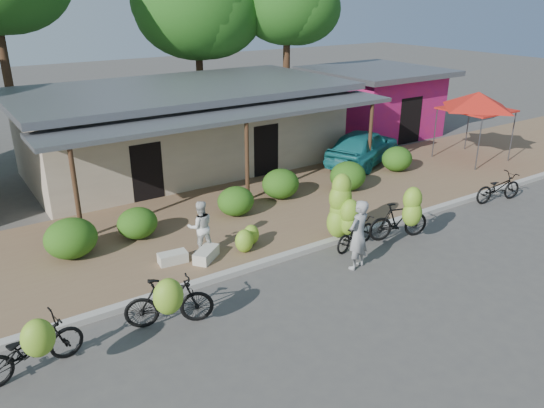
{
  "coord_description": "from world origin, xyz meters",
  "views": [
    {
      "loc": [
        -8.73,
        -8.51,
        6.75
      ],
      "look_at": [
        -1.03,
        3.05,
        1.2
      ],
      "focal_mm": 35.0,
      "sensor_mm": 36.0,
      "label": 1
    }
  ],
  "objects_px": {
    "red_canopy": "(478,101)",
    "sack_near": "(206,254)",
    "tree_near_right": "(283,3)",
    "sack_far": "(173,258)",
    "bike_far_right": "(498,188)",
    "bike_center": "(347,217)",
    "teal_van": "(363,147)",
    "bystander": "(201,227)",
    "bike_left": "(169,301)",
    "tree_center_right": "(192,6)",
    "bike_right": "(402,217)",
    "bike_far_left": "(31,347)",
    "vendor": "(358,235)"
  },
  "relations": [
    {
      "from": "sack_near",
      "to": "bike_far_right",
      "type": "bearing_deg",
      "value": -8.16
    },
    {
      "from": "red_canopy",
      "to": "bystander",
      "type": "bearing_deg",
      "value": -173.6
    },
    {
      "from": "bike_center",
      "to": "vendor",
      "type": "distance_m",
      "value": 1.42
    },
    {
      "from": "red_canopy",
      "to": "bike_left",
      "type": "relative_size",
      "value": 1.76
    },
    {
      "from": "red_canopy",
      "to": "sack_far",
      "type": "relative_size",
      "value": 4.67
    },
    {
      "from": "sack_far",
      "to": "red_canopy",
      "type": "bearing_deg",
      "value": 6.63
    },
    {
      "from": "tree_center_right",
      "to": "sack_far",
      "type": "xyz_separation_m",
      "value": [
        -7.33,
        -13.33,
        -5.87
      ]
    },
    {
      "from": "bike_far_left",
      "to": "teal_van",
      "type": "xyz_separation_m",
      "value": [
        14.06,
        6.2,
        0.25
      ]
    },
    {
      "from": "bike_right",
      "to": "bike_far_right",
      "type": "height_order",
      "value": "bike_right"
    },
    {
      "from": "sack_near",
      "to": "bystander",
      "type": "xyz_separation_m",
      "value": [
        0.12,
        0.5,
        0.59
      ]
    },
    {
      "from": "bike_far_right",
      "to": "vendor",
      "type": "xyz_separation_m",
      "value": [
        -7.3,
        -0.88,
        0.45
      ]
    },
    {
      "from": "tree_center_right",
      "to": "tree_near_right",
      "type": "xyz_separation_m",
      "value": [
        4.0,
        -2.0,
        0.16
      ]
    },
    {
      "from": "red_canopy",
      "to": "sack_near",
      "type": "height_order",
      "value": "red_canopy"
    },
    {
      "from": "red_canopy",
      "to": "bike_center",
      "type": "xyz_separation_m",
      "value": [
        -9.76,
        -3.17,
        -1.77
      ]
    },
    {
      "from": "bike_far_left",
      "to": "tree_center_right",
      "type": "bearing_deg",
      "value": -43.87
    },
    {
      "from": "bike_far_left",
      "to": "teal_van",
      "type": "height_order",
      "value": "teal_van"
    },
    {
      "from": "tree_near_right",
      "to": "vendor",
      "type": "relative_size",
      "value": 4.29
    },
    {
      "from": "sack_far",
      "to": "bystander",
      "type": "xyz_separation_m",
      "value": [
        0.92,
        0.16,
        0.6
      ]
    },
    {
      "from": "tree_near_right",
      "to": "bike_center",
      "type": "xyz_separation_m",
      "value": [
        -6.63,
        -12.82,
        -5.44
      ]
    },
    {
      "from": "sack_far",
      "to": "bike_far_right",
      "type": "bearing_deg",
      "value": -9.25
    },
    {
      "from": "sack_near",
      "to": "teal_van",
      "type": "relative_size",
      "value": 0.2
    },
    {
      "from": "tree_near_right",
      "to": "bike_left",
      "type": "bearing_deg",
      "value": -132.06
    },
    {
      "from": "tree_center_right",
      "to": "tree_near_right",
      "type": "bearing_deg",
      "value": -26.57
    },
    {
      "from": "tree_near_right",
      "to": "bystander",
      "type": "xyz_separation_m",
      "value": [
        -10.4,
        -11.17,
        -5.43
      ]
    },
    {
      "from": "bike_center",
      "to": "sack_near",
      "type": "bearing_deg",
      "value": 60.44
    },
    {
      "from": "tree_center_right",
      "to": "bike_right",
      "type": "relative_size",
      "value": 4.29
    },
    {
      "from": "tree_near_right",
      "to": "bike_right",
      "type": "height_order",
      "value": "tree_near_right"
    },
    {
      "from": "bike_far_right",
      "to": "teal_van",
      "type": "distance_m",
      "value": 5.69
    },
    {
      "from": "bike_far_right",
      "to": "sack_near",
      "type": "height_order",
      "value": "bike_far_right"
    },
    {
      "from": "red_canopy",
      "to": "bike_left",
      "type": "xyz_separation_m",
      "value": [
        -15.63,
        -4.2,
        -1.94
      ]
    },
    {
      "from": "bike_far_left",
      "to": "bike_right",
      "type": "relative_size",
      "value": 1.05
    },
    {
      "from": "bike_left",
      "to": "bystander",
      "type": "distance_m",
      "value": 3.41
    },
    {
      "from": "sack_far",
      "to": "bike_far_left",
      "type": "bearing_deg",
      "value": -147.61
    },
    {
      "from": "tree_near_right",
      "to": "bystander",
      "type": "height_order",
      "value": "tree_near_right"
    },
    {
      "from": "tree_center_right",
      "to": "bike_center",
      "type": "distance_m",
      "value": 15.95
    },
    {
      "from": "tree_center_right",
      "to": "bike_right",
      "type": "height_order",
      "value": "tree_center_right"
    },
    {
      "from": "bike_center",
      "to": "bystander",
      "type": "distance_m",
      "value": 4.11
    },
    {
      "from": "bike_right",
      "to": "red_canopy",
      "type": "bearing_deg",
      "value": -48.5
    },
    {
      "from": "sack_near",
      "to": "bike_left",
      "type": "bearing_deg",
      "value": -132.2
    },
    {
      "from": "tree_near_right",
      "to": "bike_far_left",
      "type": "distance_m",
      "value": 21.35
    },
    {
      "from": "bike_far_right",
      "to": "bike_center",
      "type": "bearing_deg",
      "value": 96.53
    },
    {
      "from": "bike_far_left",
      "to": "teal_van",
      "type": "relative_size",
      "value": 0.48
    },
    {
      "from": "tree_center_right",
      "to": "tree_near_right",
      "type": "height_order",
      "value": "tree_center_right"
    },
    {
      "from": "bike_far_right",
      "to": "sack_far",
      "type": "bearing_deg",
      "value": 90.33
    },
    {
      "from": "bike_left",
      "to": "vendor",
      "type": "distance_m",
      "value": 5.18
    },
    {
      "from": "tree_center_right",
      "to": "teal_van",
      "type": "relative_size",
      "value": 1.96
    },
    {
      "from": "tree_near_right",
      "to": "sack_near",
      "type": "bearing_deg",
      "value": -132.03
    },
    {
      "from": "teal_van",
      "to": "red_canopy",
      "type": "bearing_deg",
      "value": -137.98
    },
    {
      "from": "tree_center_right",
      "to": "tree_near_right",
      "type": "distance_m",
      "value": 4.48
    },
    {
      "from": "bike_right",
      "to": "sack_far",
      "type": "bearing_deg",
      "value": 86.68
    }
  ]
}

